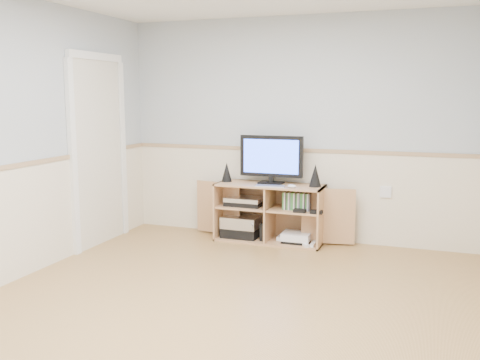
% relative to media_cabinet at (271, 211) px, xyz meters
% --- Properties ---
extents(room, '(4.04, 4.54, 2.54)m').
position_rel_media_cabinet_xyz_m(room, '(0.17, -1.93, 0.88)').
color(room, tan).
rests_on(room, ground).
extents(media_cabinet, '(1.87, 0.45, 0.65)m').
position_rel_media_cabinet_xyz_m(media_cabinet, '(0.00, 0.00, 0.00)').
color(media_cabinet, tan).
rests_on(media_cabinet, floor).
extents(monitor, '(0.72, 0.18, 0.54)m').
position_rel_media_cabinet_xyz_m(monitor, '(0.00, -0.01, 0.61)').
color(monitor, black).
rests_on(monitor, media_cabinet).
extents(speaker_left, '(0.12, 0.12, 0.22)m').
position_rel_media_cabinet_xyz_m(speaker_left, '(-0.52, -0.03, 0.43)').
color(speaker_left, black).
rests_on(speaker_left, media_cabinet).
extents(speaker_right, '(0.13, 0.13, 0.25)m').
position_rel_media_cabinet_xyz_m(speaker_right, '(0.50, -0.03, 0.44)').
color(speaker_right, black).
rests_on(speaker_right, media_cabinet).
extents(keyboard, '(0.33, 0.17, 0.01)m').
position_rel_media_cabinet_xyz_m(keyboard, '(0.04, -0.19, 0.32)').
color(keyboard, silver).
rests_on(keyboard, media_cabinet).
extents(mouse, '(0.10, 0.08, 0.04)m').
position_rel_media_cabinet_xyz_m(mouse, '(0.29, -0.19, 0.34)').
color(mouse, white).
rests_on(mouse, media_cabinet).
extents(av_components, '(0.51, 0.31, 0.47)m').
position_rel_media_cabinet_xyz_m(av_components, '(-0.32, -0.06, -0.11)').
color(av_components, black).
rests_on(av_components, media_cabinet).
extents(game_consoles, '(0.45, 0.30, 0.11)m').
position_rel_media_cabinet_xyz_m(game_consoles, '(0.31, -0.07, -0.26)').
color(game_consoles, white).
rests_on(game_consoles, media_cabinet).
extents(game_cases, '(0.30, 0.14, 0.19)m').
position_rel_media_cabinet_xyz_m(game_cases, '(0.32, -0.07, 0.15)').
color(game_cases, '#3F8C3F').
rests_on(game_cases, media_cabinet).
extents(wall_outlet, '(0.12, 0.03, 0.12)m').
position_rel_media_cabinet_xyz_m(wall_outlet, '(1.23, 0.18, 0.27)').
color(wall_outlet, white).
rests_on(wall_outlet, wall_back).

